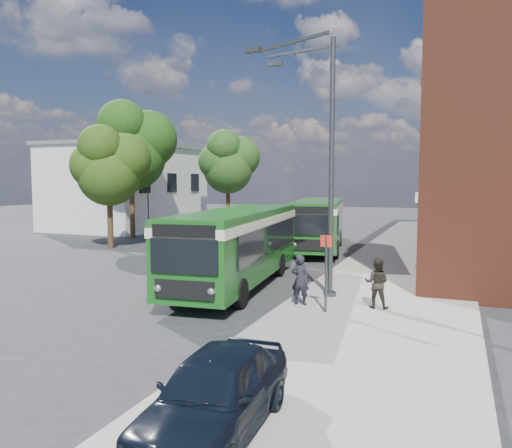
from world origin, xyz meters
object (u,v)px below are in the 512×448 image
at_px(bus_front, 238,240).
at_px(parked_car, 215,392).
at_px(street_lamp, 321,163).
at_px(bus_rear, 319,220).

bearing_deg(bus_front, parked_car, -67.57).
xyz_separation_m(street_lamp, bus_front, (-3.61, 0.95, -2.96)).
distance_m(bus_front, bus_rear, 11.09).
distance_m(street_lamp, bus_rear, 12.81).
relative_size(bus_front, parked_car, 2.74).
distance_m(bus_rear, parked_car, 22.49).
relative_size(bus_front, bus_rear, 1.05).
bearing_deg(bus_rear, street_lamp, -74.83).
bearing_deg(bus_rear, parked_car, -79.26).
bearing_deg(bus_rear, bus_front, -91.81).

